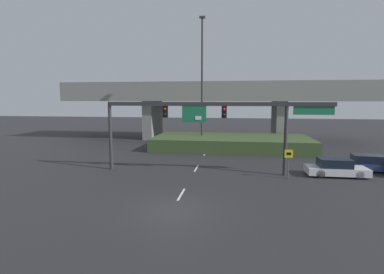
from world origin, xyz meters
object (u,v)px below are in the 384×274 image
highway_light_pole_near (202,80)px  parked_sedan_mid_right (369,164)px  signal_gantry (211,115)px  speed_limit_sign (289,159)px  parked_sedan_near_right (336,168)px

highway_light_pole_near → parked_sedan_mid_right: highway_light_pole_near is taller
signal_gantry → parked_sedan_mid_right: size_ratio=3.92×
signal_gantry → speed_limit_sign: 6.83m
parked_sedan_near_right → parked_sedan_mid_right: (3.27, 2.18, -0.02)m
signal_gantry → speed_limit_sign: bearing=-9.7°
parked_sedan_near_right → parked_sedan_mid_right: size_ratio=0.98×
parked_sedan_near_right → parked_sedan_mid_right: 3.93m
highway_light_pole_near → parked_sedan_near_right: highway_light_pole_near is taller
signal_gantry → parked_sedan_near_right: size_ratio=4.00×
parked_sedan_near_right → signal_gantry: bearing=-178.2°
highway_light_pole_near → parked_sedan_mid_right: 20.12m
signal_gantry → highway_light_pole_near: highway_light_pole_near is taller
signal_gantry → highway_light_pole_near: bearing=99.7°
speed_limit_sign → highway_light_pole_near: size_ratio=0.14×
highway_light_pole_near → speed_limit_sign: bearing=-60.1°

